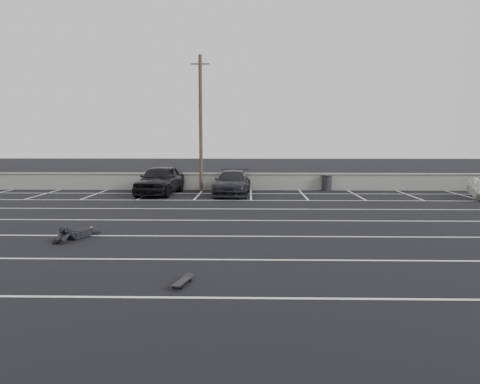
{
  "coord_description": "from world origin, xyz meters",
  "views": [
    {
      "loc": [
        0.94,
        -15.13,
        3.21
      ],
      "look_at": [
        0.53,
        4.12,
        1.0
      ],
      "focal_mm": 35.0,
      "sensor_mm": 36.0,
      "label": 1
    }
  ],
  "objects_px": {
    "trash_bin": "(327,183)",
    "person": "(82,229)",
    "car_left": "(160,180)",
    "utility_pole": "(201,123)",
    "skateboard": "(182,282)",
    "car_right": "(232,183)"
  },
  "relations": [
    {
      "from": "car_left",
      "to": "utility_pole",
      "type": "bearing_deg",
      "value": 41.26
    },
    {
      "from": "person",
      "to": "skateboard",
      "type": "bearing_deg",
      "value": -35.59
    },
    {
      "from": "car_right",
      "to": "skateboard",
      "type": "xyz_separation_m",
      "value": [
        -0.48,
        -16.55,
        -0.62
      ]
    },
    {
      "from": "utility_pole",
      "to": "car_left",
      "type": "bearing_deg",
      "value": -144.62
    },
    {
      "from": "car_left",
      "to": "skateboard",
      "type": "bearing_deg",
      "value": -71.67
    },
    {
      "from": "skateboard",
      "to": "trash_bin",
      "type": "bearing_deg",
      "value": 85.7
    },
    {
      "from": "car_left",
      "to": "utility_pole",
      "type": "distance_m",
      "value": 4.27
    },
    {
      "from": "utility_pole",
      "to": "skateboard",
      "type": "relative_size",
      "value": 10.1
    },
    {
      "from": "trash_bin",
      "to": "person",
      "type": "bearing_deg",
      "value": -126.69
    },
    {
      "from": "car_right",
      "to": "person",
      "type": "bearing_deg",
      "value": -108.44
    },
    {
      "from": "car_left",
      "to": "utility_pole",
      "type": "relative_size",
      "value": 0.6
    },
    {
      "from": "trash_bin",
      "to": "skateboard",
      "type": "bearing_deg",
      "value": -108.36
    },
    {
      "from": "car_left",
      "to": "person",
      "type": "height_order",
      "value": "car_left"
    },
    {
      "from": "trash_bin",
      "to": "utility_pole",
      "type": "bearing_deg",
      "value": -177.03
    },
    {
      "from": "trash_bin",
      "to": "person",
      "type": "xyz_separation_m",
      "value": [
        -10.25,
        -13.75,
        -0.25
      ]
    },
    {
      "from": "skateboard",
      "to": "car_right",
      "type": "bearing_deg",
      "value": 102.4
    },
    {
      "from": "utility_pole",
      "to": "trash_bin",
      "type": "xyz_separation_m",
      "value": [
        7.71,
        0.4,
        -3.64
      ]
    },
    {
      "from": "skateboard",
      "to": "car_left",
      "type": "bearing_deg",
      "value": 116.51
    },
    {
      "from": "person",
      "to": "skateboard",
      "type": "distance_m",
      "value": 6.43
    },
    {
      "from": "car_left",
      "to": "person",
      "type": "distance_m",
      "value": 11.79
    },
    {
      "from": "car_left",
      "to": "utility_pole",
      "type": "height_order",
      "value": "utility_pole"
    },
    {
      "from": "utility_pole",
      "to": "trash_bin",
      "type": "distance_m",
      "value": 8.54
    }
  ]
}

